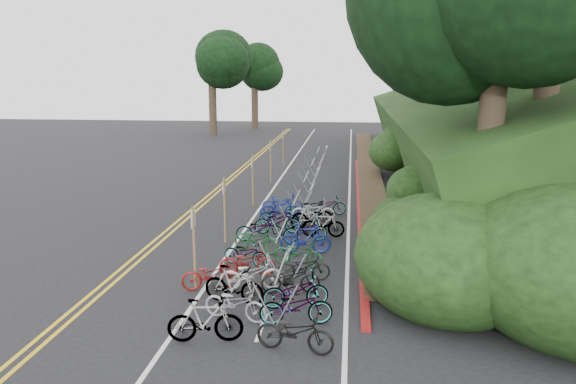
{
  "coord_description": "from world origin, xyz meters",
  "views": [
    {
      "loc": [
        5.23,
        -14.9,
        6.22
      ],
      "look_at": [
        2.6,
        8.33,
        1.3
      ],
      "focal_mm": 35.0,
      "sensor_mm": 36.0,
      "label": 1
    }
  ],
  "objects": [
    {
      "name": "ground",
      "position": [
        0.0,
        0.0,
        0.0
      ],
      "size": [
        120.0,
        120.0,
        0.0
      ],
      "primitive_type": "plane",
      "color": "black",
      "rests_on": "ground"
    },
    {
      "name": "road_markings",
      "position": [
        0.63,
        10.1,
        0.0
      ],
      "size": [
        7.47,
        80.0,
        0.01
      ],
      "color": "gold",
      "rests_on": "ground"
    },
    {
      "name": "red_curb",
      "position": [
        5.7,
        12.0,
        0.05
      ],
      "size": [
        0.25,
        28.0,
        0.1
      ],
      "primitive_type": "cube",
      "color": "maroon",
      "rests_on": "ground"
    },
    {
      "name": "embankment",
      "position": [
        12.96,
        19.04,
        2.57
      ],
      "size": [
        14.3,
        48.14,
        9.11
      ],
      "color": "black",
      "rests_on": "ground"
    },
    {
      "name": "bike_rack_front",
      "position": [
        3.46,
        -0.81,
        0.85
      ],
      "size": [
        1.16,
        2.56,
        1.21
      ],
      "color": "gray",
      "rests_on": "ground"
    },
    {
      "name": "bike_racks_rest",
      "position": [
        3.0,
        13.0,
        0.85
      ],
      "size": [
        1.14,
        23.0,
        1.17
      ],
      "color": "gray",
      "rests_on": "ground"
    },
    {
      "name": "signpost_near",
      "position": [
        0.72,
        0.43,
        1.42
      ],
      "size": [
        0.08,
        0.4,
        2.47
      ],
      "color": "brown",
      "rests_on": "ground"
    },
    {
      "name": "signposts_rest",
      "position": [
        0.6,
        14.0,
        1.43
      ],
      "size": [
        0.08,
        18.4,
        2.5
      ],
      "color": "brown",
      "rests_on": "ground"
    },
    {
      "name": "bike_front",
      "position": [
        1.25,
        0.34,
        0.46
      ],
      "size": [
        1.06,
        1.85,
        0.92
      ],
      "primitive_type": "imported",
      "rotation": [
        0.0,
        0.0,
        1.85
      ],
      "color": "maroon",
      "rests_on": "ground"
    },
    {
      "name": "bike_valet",
      "position": [
        2.98,
        3.32,
        0.48
      ],
      "size": [
        3.35,
        14.69,
        1.09
      ],
      "color": "slate",
      "rests_on": "ground"
    }
  ]
}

